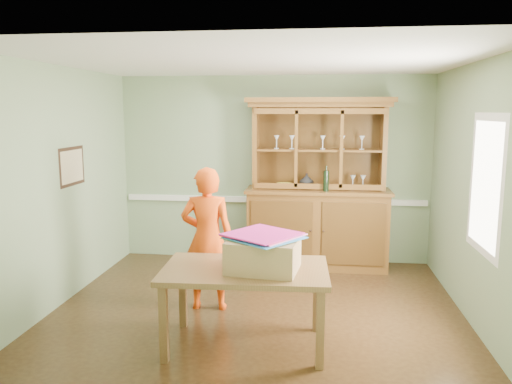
# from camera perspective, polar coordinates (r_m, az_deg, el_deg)

# --- Properties ---
(floor) EXTENTS (4.50, 4.50, 0.00)m
(floor) POSITION_cam_1_polar(r_m,az_deg,el_deg) (5.71, 0.11, -13.35)
(floor) COLOR #472F17
(floor) RESTS_ON ground
(ceiling) EXTENTS (4.50, 4.50, 0.00)m
(ceiling) POSITION_cam_1_polar(r_m,az_deg,el_deg) (5.30, 0.12, 14.72)
(ceiling) COLOR white
(ceiling) RESTS_ON wall_back
(wall_back) EXTENTS (4.50, 0.00, 4.50)m
(wall_back) POSITION_cam_1_polar(r_m,az_deg,el_deg) (7.31, 2.00, 2.60)
(wall_back) COLOR gray
(wall_back) RESTS_ON floor
(wall_left) EXTENTS (0.00, 4.00, 4.00)m
(wall_left) POSITION_cam_1_polar(r_m,az_deg,el_deg) (6.04, -21.61, 0.54)
(wall_left) COLOR gray
(wall_left) RESTS_ON floor
(wall_right) EXTENTS (0.00, 4.00, 4.00)m
(wall_right) POSITION_cam_1_polar(r_m,az_deg,el_deg) (5.54, 23.88, -0.32)
(wall_right) COLOR gray
(wall_right) RESTS_ON floor
(wall_front) EXTENTS (4.50, 0.00, 4.50)m
(wall_front) POSITION_cam_1_polar(r_m,az_deg,el_deg) (3.40, -3.93, -5.14)
(wall_front) COLOR gray
(wall_front) RESTS_ON floor
(chair_rail) EXTENTS (4.41, 0.05, 0.08)m
(chair_rail) POSITION_cam_1_polar(r_m,az_deg,el_deg) (7.35, 1.96, -0.91)
(chair_rail) COLOR white
(chair_rail) RESTS_ON wall_back
(framed_map) EXTENTS (0.03, 0.60, 0.46)m
(framed_map) POSITION_cam_1_polar(r_m,az_deg,el_deg) (6.26, -20.25, 2.76)
(framed_map) COLOR #301D13
(framed_map) RESTS_ON wall_left
(window_panel) EXTENTS (0.03, 0.96, 1.36)m
(window_panel) POSITION_cam_1_polar(r_m,az_deg,el_deg) (5.23, 24.70, 0.77)
(window_panel) COLOR white
(window_panel) RESTS_ON wall_right
(china_hutch) EXTENTS (2.02, 0.67, 2.38)m
(china_hutch) POSITION_cam_1_polar(r_m,az_deg,el_deg) (7.10, 7.03, -1.91)
(china_hutch) COLOR brown
(china_hutch) RESTS_ON floor
(dining_table) EXTENTS (1.56, 0.98, 0.76)m
(dining_table) POSITION_cam_1_polar(r_m,az_deg,el_deg) (4.69, -1.25, -9.71)
(dining_table) COLOR brown
(dining_table) RESTS_ON floor
(cardboard_box) EXTENTS (0.67, 0.56, 0.29)m
(cardboard_box) POSITION_cam_1_polar(r_m,az_deg,el_deg) (4.55, 0.83, -7.18)
(cardboard_box) COLOR #9F7952
(cardboard_box) RESTS_ON dining_table
(kite_stack) EXTENTS (0.78, 0.78, 0.04)m
(kite_stack) POSITION_cam_1_polar(r_m,az_deg,el_deg) (4.55, 0.97, -5.03)
(kite_stack) COLOR green
(kite_stack) RESTS_ON cardboard_box
(person) EXTENTS (0.61, 0.42, 1.60)m
(person) POSITION_cam_1_polar(r_m,az_deg,el_deg) (5.56, -5.58, -5.33)
(person) COLOR #FF5010
(person) RESTS_ON floor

